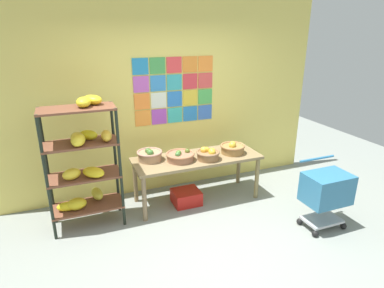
% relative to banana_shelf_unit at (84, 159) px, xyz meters
% --- Properties ---
extents(ground, '(9.65, 9.65, 0.00)m').
position_rel_banana_shelf_unit_xyz_m(ground, '(1.24, -1.17, -0.90)').
color(ground, gray).
extents(back_wall_with_art, '(4.89, 0.07, 2.83)m').
position_rel_banana_shelf_unit_xyz_m(back_wall_with_art, '(1.24, 0.68, 0.51)').
color(back_wall_with_art, '#E3CE61').
rests_on(back_wall_with_art, ground).
extents(banana_shelf_unit, '(0.86, 0.53, 1.64)m').
position_rel_banana_shelf_unit_xyz_m(banana_shelf_unit, '(0.00, 0.00, 0.00)').
color(banana_shelf_unit, black).
rests_on(banana_shelf_unit, ground).
extents(display_table, '(1.79, 0.66, 0.67)m').
position_rel_banana_shelf_unit_xyz_m(display_table, '(1.50, 0.08, -0.30)').
color(display_table, olive).
rests_on(display_table, ground).
extents(fruit_basket_back_right, '(0.39, 0.39, 0.15)m').
position_rel_banana_shelf_unit_xyz_m(fruit_basket_back_right, '(1.24, 0.05, -0.17)').
color(fruit_basket_back_right, '#97654B').
rests_on(fruit_basket_back_right, display_table).
extents(fruit_basket_left, '(0.36, 0.36, 0.18)m').
position_rel_banana_shelf_unit_xyz_m(fruit_basket_left, '(2.04, 0.04, -0.15)').
color(fruit_basket_left, olive).
rests_on(fruit_basket_left, display_table).
extents(fruit_basket_centre, '(0.33, 0.33, 0.18)m').
position_rel_banana_shelf_unit_xyz_m(fruit_basket_centre, '(1.61, -0.05, -0.15)').
color(fruit_basket_centre, olive).
rests_on(fruit_basket_centre, display_table).
extents(fruit_basket_right, '(0.35, 0.35, 0.18)m').
position_rel_banana_shelf_unit_xyz_m(fruit_basket_right, '(0.86, 0.21, -0.15)').
color(fruit_basket_right, '#A57E5B').
rests_on(fruit_basket_right, display_table).
extents(produce_crate_under_table, '(0.38, 0.34, 0.20)m').
position_rel_banana_shelf_unit_xyz_m(produce_crate_under_table, '(1.32, 0.03, -0.80)').
color(produce_crate_under_table, red).
rests_on(produce_crate_under_table, ground).
extents(shopping_cart, '(0.54, 0.43, 0.86)m').
position_rel_banana_shelf_unit_xyz_m(shopping_cart, '(2.71, -1.14, -0.39)').
color(shopping_cart, black).
rests_on(shopping_cart, ground).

